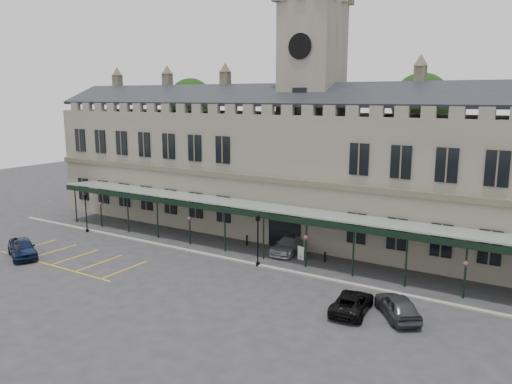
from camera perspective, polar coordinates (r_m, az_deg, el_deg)
The scene contains 20 objects.
ground at distance 37.25m, azimuth -4.96°, elevation -10.60°, with size 140.00×140.00×0.00m, color #2A2A2D.
station_building at distance 48.85m, azimuth 6.15°, elevation 2.40°, with size 60.00×10.36×17.30m.
clock_tower at distance 48.41m, azimuth 6.35°, elevation 10.21°, with size 5.60×5.60×24.80m.
canopy at distance 42.39m, azimuth 1.05°, elevation -4.46°, with size 50.00×4.10×4.30m.
kerb at distance 41.48m, azimuth -0.37°, elevation -8.20°, with size 60.00×0.40×0.12m, color gray.
parking_markings at distance 45.70m, azimuth -20.46°, elevation -7.17°, with size 16.00×6.00×0.01m, color gold, non-canonical shape.
tree_behind_left at distance 67.94m, azimuth -7.44°, elevation 10.11°, with size 6.00×6.00×16.00m.
tree_behind_mid at distance 54.23m, azimuth 18.33°, elevation 9.49°, with size 6.00×6.00×16.00m.
lamp_post_left at distance 53.45m, azimuth -18.87°, elevation -1.80°, with size 0.39×0.39×4.09m.
lamp_post_mid at distance 40.39m, azimuth 0.21°, elevation -4.87°, with size 0.42×0.42×4.47m.
traffic_cone at distance 32.92m, azimuth 17.59°, elevation -13.50°, with size 0.39×0.39×0.63m.
sign_board at distance 42.66m, azimuth 5.15°, elevation -6.98°, with size 0.67×0.21×1.17m.
bollard_left at distance 46.55m, azimuth -1.04°, elevation -5.53°, with size 0.17×0.17×0.94m, color black.
bollard_right at distance 42.37m, azimuth 7.88°, elevation -7.36°, with size 0.15×0.15×0.86m, color black.
car_left_a at distance 47.54m, azimuth -25.16°, elevation -5.79°, with size 1.95×4.85×1.65m, color #0C1A38.
car_taxi at distance 44.51m, azimuth 3.83°, elevation -5.99°, with size 2.01×4.94×1.43m, color #96989D.
car_van at distance 33.28m, azimuth 10.92°, elevation -12.29°, with size 2.09×4.53×1.26m, color black.
car_right_a at distance 33.12m, azimuth 15.86°, elevation -12.39°, with size 1.79×4.44×1.51m, color #303237.
person_a at distance 46.17m, azimuth -25.60°, elevation -6.14°, with size 0.70×0.46×1.91m, color black.
person_b at distance 47.69m, azimuth -25.80°, elevation -5.72°, with size 0.86×0.67×1.77m, color black.
Camera 1 is at (20.91, -27.66, 13.60)m, focal length 35.00 mm.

